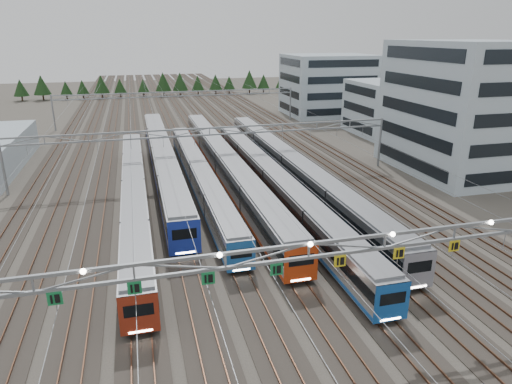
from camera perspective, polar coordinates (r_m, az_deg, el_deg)
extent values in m
plane|color=#47423A|center=(34.40, 6.13, -18.25)|extent=(400.00, 400.00, 0.00)
cube|color=#2D2823|center=(127.45, -10.18, 9.54)|extent=(54.00, 260.00, 0.08)
cube|color=brown|center=(127.91, -21.73, 8.57)|extent=(0.08, 260.00, 0.16)
cube|color=brown|center=(131.97, 1.06, 10.21)|extent=(0.08, 260.00, 0.16)
cube|color=brown|center=(127.38, -10.51, 9.57)|extent=(0.08, 260.00, 0.16)
cube|color=brown|center=(127.50, -9.86, 9.61)|extent=(0.08, 260.00, 0.16)
cube|color=black|center=(59.52, -14.84, -1.53)|extent=(2.36, 53.52, 0.36)
cube|color=#A2A4AA|center=(58.95, -14.99, 0.04)|extent=(2.78, 54.61, 3.13)
cube|color=black|center=(58.83, -15.02, 0.39)|extent=(2.84, 54.34, 0.94)
cube|color=maroon|center=(59.38, -14.88, -1.16)|extent=(2.83, 54.34, 0.35)
cube|color=slate|center=(58.45, -15.12, 1.58)|extent=(2.50, 53.52, 0.25)
cube|color=maroon|center=(34.23, -14.40, -14.62)|extent=(2.80, 0.12, 3.13)
cube|color=black|center=(34.00, -14.46, -14.12)|extent=(2.08, 0.10, 0.94)
cube|color=white|center=(34.94, -14.21, -16.53)|extent=(1.67, 0.06, 0.15)
cube|color=black|center=(73.74, -11.53, 2.76)|extent=(2.66, 60.25, 0.40)
cube|color=#A2A4AA|center=(73.23, -11.63, 4.22)|extent=(3.12, 61.48, 3.52)
cube|color=black|center=(73.12, -11.65, 4.54)|extent=(3.18, 61.17, 1.06)
cube|color=#1D33AE|center=(73.61, -11.55, 3.11)|extent=(3.17, 61.17, 0.39)
cube|color=slate|center=(72.78, -11.72, 5.64)|extent=(2.81, 60.25, 0.28)
cube|color=#1D33AE|center=(44.28, -8.92, -5.69)|extent=(3.14, 0.12, 3.52)
cube|color=black|center=(44.07, -8.94, -5.21)|extent=(2.34, 0.10, 1.06)
cube|color=white|center=(44.89, -8.81, -7.50)|extent=(1.87, 0.06, 0.17)
cube|color=black|center=(65.53, -7.05, 0.89)|extent=(2.22, 51.33, 0.34)
cube|color=#A2A4AA|center=(65.04, -7.11, 2.25)|extent=(2.61, 52.38, 2.94)
cube|color=black|center=(64.93, -7.12, 2.55)|extent=(2.67, 52.11, 0.89)
cube|color=#1F5DAC|center=(65.40, -7.07, 1.21)|extent=(2.66, 52.11, 0.33)
cube|color=slate|center=(64.60, -7.17, 3.58)|extent=(2.35, 51.33, 0.23)
cube|color=#1F5DAC|center=(41.07, -1.87, -8.08)|extent=(2.63, 0.12, 2.94)
cube|color=black|center=(40.88, -1.87, -7.66)|extent=(1.96, 0.10, 0.89)
cube|color=white|center=(41.62, -1.83, -9.68)|extent=(1.57, 0.06, 0.14)
cube|color=black|center=(69.81, -3.85, 2.17)|extent=(2.56, 65.06, 0.39)
cube|color=#A2A4AA|center=(69.28, -3.88, 3.65)|extent=(3.01, 66.39, 3.39)
cube|color=black|center=(69.18, -3.89, 3.98)|extent=(3.07, 66.06, 1.02)
cube|color=red|center=(69.68, -3.86, 2.52)|extent=(3.06, 66.06, 0.38)
cube|color=slate|center=(68.82, -3.91, 5.10)|extent=(2.71, 65.06, 0.27)
cube|color=red|center=(39.41, 5.66, -8.96)|extent=(3.03, 0.12, 3.39)
cube|color=black|center=(39.20, 5.69, -8.46)|extent=(2.26, 0.10, 1.02)
cube|color=white|center=(40.08, 5.62, -10.87)|extent=(1.81, 0.06, 0.16)
cube|color=black|center=(61.52, 2.11, -0.19)|extent=(2.38, 59.05, 0.36)
cube|color=#A2A4AA|center=(60.96, 2.13, 1.35)|extent=(2.80, 60.25, 3.15)
cube|color=black|center=(60.85, 2.14, 1.69)|extent=(2.86, 59.95, 0.95)
cube|color=#1853A8|center=(61.38, 2.12, 0.18)|extent=(2.85, 59.95, 0.35)
cube|color=slate|center=(60.47, 2.15, 2.87)|extent=(2.52, 59.05, 0.25)
cube|color=#1853A8|center=(35.86, 16.63, -13.12)|extent=(2.82, 0.12, 3.15)
cube|color=black|center=(35.64, 16.72, -12.63)|extent=(2.10, 0.10, 0.95)
cube|color=white|center=(36.55, 16.47, -14.99)|extent=(1.68, 0.06, 0.15)
cube|color=black|center=(67.94, 4.36, 1.67)|extent=(2.55, 63.35, 0.39)
cube|color=#A2A4AA|center=(67.40, 4.40, 3.19)|extent=(3.00, 64.65, 3.37)
cube|color=black|center=(67.29, 4.41, 3.52)|extent=(3.06, 64.32, 1.02)
cube|color=gray|center=(67.80, 4.37, 2.03)|extent=(3.05, 64.32, 0.37)
cube|color=slate|center=(66.93, 4.44, 4.66)|extent=(2.70, 63.35, 0.27)
cube|color=gray|center=(40.51, 19.67, -9.28)|extent=(3.02, 0.12, 3.37)
cube|color=black|center=(40.31, 19.76, -8.79)|extent=(2.25, 0.10, 1.02)
cube|color=white|center=(41.17, 19.49, -11.12)|extent=(1.80, 0.06, 0.16)
cube|color=gray|center=(30.31, 6.65, -6.46)|extent=(56.00, 0.22, 0.22)
cube|color=gray|center=(30.75, 6.58, -8.14)|extent=(56.00, 0.22, 0.22)
cube|color=#187A3F|center=(29.61, -23.85, -12.08)|extent=(0.85, 0.06, 0.85)
cube|color=#187A3F|center=(29.12, -14.94, -11.52)|extent=(0.85, 0.06, 0.85)
cube|color=#187A3F|center=(29.33, -5.99, -10.68)|extent=(0.85, 0.06, 0.85)
cube|color=#187A3F|center=(30.21, 2.58, -9.63)|extent=(0.85, 0.06, 0.85)
cube|color=yellow|center=(31.71, 10.45, -8.47)|extent=(0.85, 0.06, 0.85)
cube|color=yellow|center=(33.75, 17.45, -7.30)|extent=(0.85, 0.06, 0.85)
cube|color=yellow|center=(36.24, 23.54, -6.19)|extent=(0.85, 0.06, 0.85)
cylinder|color=gray|center=(69.73, -29.08, 2.77)|extent=(0.36, 0.36, 8.00)
cylinder|color=gray|center=(77.59, 15.23, 6.00)|extent=(0.36, 0.36, 8.00)
cube|color=gray|center=(67.41, -5.84, 7.96)|extent=(56.00, 0.22, 0.22)
cube|color=gray|center=(67.61, -5.81, 7.13)|extent=(56.00, 0.22, 0.22)
cylinder|color=gray|center=(112.99, -24.02, 9.01)|extent=(0.36, 0.36, 8.00)
cylinder|color=gray|center=(118.00, 4.31, 10.97)|extent=(0.36, 0.36, 8.00)
cube|color=gray|center=(111.57, -9.69, 12.25)|extent=(56.00, 0.22, 0.22)
cube|color=gray|center=(111.69, -9.66, 11.74)|extent=(56.00, 0.22, 0.22)
cube|color=#A6BAC7|center=(78.54, 24.83, 9.50)|extent=(18.00, 22.00, 19.89)
cube|color=#A6BAC7|center=(104.11, 16.12, 10.07)|extent=(14.00, 16.00, 11.23)
cube|color=#A6BAC7|center=(126.58, 9.02, 13.08)|extent=(22.00, 18.00, 15.60)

